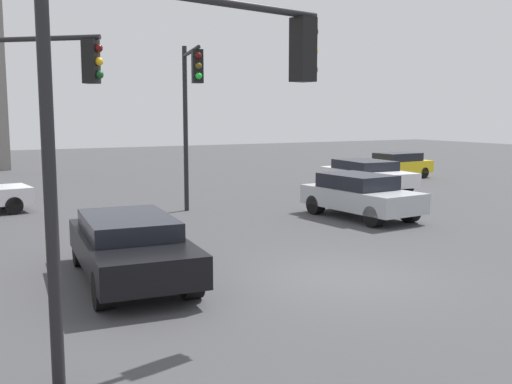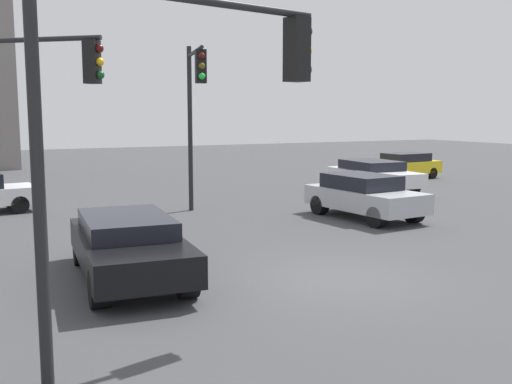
{
  "view_description": "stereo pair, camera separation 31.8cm",
  "coord_description": "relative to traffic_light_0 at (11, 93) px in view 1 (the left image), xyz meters",
  "views": [
    {
      "loc": [
        -7.22,
        -9.7,
        3.39
      ],
      "look_at": [
        -0.55,
        2.55,
        1.54
      ],
      "focal_mm": 41.41,
      "sensor_mm": 36.0,
      "label": 1
    },
    {
      "loc": [
        -6.93,
        -9.85,
        3.39
      ],
      "look_at": [
        -0.55,
        2.55,
        1.54
      ],
      "focal_mm": 41.41,
      "sensor_mm": 36.0,
      "label": 2
    }
  ],
  "objects": [
    {
      "name": "ground_plane",
      "position": [
        5.53,
        -5.72,
        -3.89
      ],
      "size": [
        99.87,
        99.87,
        0.0
      ],
      "primitive_type": "plane",
      "color": "#424244"
    },
    {
      "name": "traffic_light_0",
      "position": [
        0.0,
        0.0,
        0.0
      ],
      "size": [
        3.49,
        3.05,
        5.31
      ],
      "rotation": [
        0.0,
        0.0,
        -0.71
      ],
      "color": "black",
      "rests_on": "ground_plane"
    },
    {
      "name": "traffic_light_1",
      "position": [
        1.53,
        -7.76,
        -0.14
      ],
      "size": [
        4.45,
        1.06,
        5.11
      ],
      "rotation": [
        0.0,
        0.0,
        0.19
      ],
      "color": "black",
      "rests_on": "ground_plane"
    },
    {
      "name": "traffic_light_2",
      "position": [
        5.73,
        2.66,
        0.08
      ],
      "size": [
        0.84,
        2.84,
        5.69
      ],
      "rotation": [
        0.0,
        0.0,
        -1.8
      ],
      "color": "black",
      "rests_on": "ground_plane"
    },
    {
      "name": "car_0",
      "position": [
        15.24,
        5.31,
        -3.17
      ],
      "size": [
        2.52,
        4.93,
        1.33
      ],
      "rotation": [
        0.0,
        0.0,
        -1.65
      ],
      "color": "silver",
      "rests_on": "ground_plane"
    },
    {
      "name": "car_1",
      "position": [
        10.46,
        -0.23,
        -3.13
      ],
      "size": [
        2.19,
        4.26,
        1.43
      ],
      "rotation": [
        0.0,
        0.0,
        -1.49
      ],
      "color": "#ADB2B7",
      "rests_on": "ground_plane"
    },
    {
      "name": "car_4",
      "position": [
        1.69,
        -3.81,
        -3.17
      ],
      "size": [
        2.38,
        4.92,
        1.31
      ],
      "rotation": [
        0.0,
        0.0,
        -1.67
      ],
      "color": "black",
      "rests_on": "ground_plane"
    },
    {
      "name": "car_5",
      "position": [
        19.72,
        8.44,
        -3.18
      ],
      "size": [
        4.12,
        2.0,
        1.35
      ],
      "rotation": [
        0.0,
        0.0,
        3.2
      ],
      "color": "yellow",
      "rests_on": "ground_plane"
    }
  ]
}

